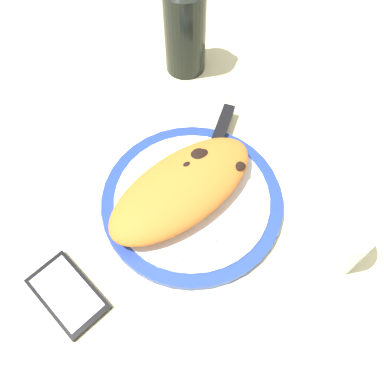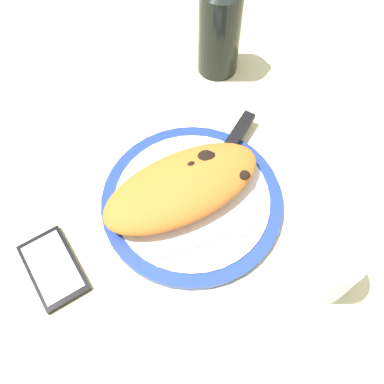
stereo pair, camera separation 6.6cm
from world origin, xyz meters
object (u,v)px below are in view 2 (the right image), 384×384
object	(u,v)px
knife	(229,148)
calzone	(183,187)
smartphone	(53,268)
wine_bottle	(220,26)
fork	(217,237)
water_glass	(330,272)
plate	(192,201)

from	to	relation	value
knife	calzone	bearing A→B (deg)	-152.65
smartphone	wine_bottle	xyz separation A→B (cm)	(39.03, 29.19, 9.35)
fork	smartphone	bearing A→B (deg)	168.54
smartphone	water_glass	bearing A→B (deg)	-24.20
fork	water_glass	distance (cm)	16.76
plate	wine_bottle	bearing A→B (deg)	59.14
plate	knife	bearing A→B (deg)	35.11
plate	water_glass	world-z (taller)	water_glass
fork	wine_bottle	xyz separation A→B (cm)	(14.73, 34.12, 8.07)
fork	wine_bottle	bearing A→B (deg)	66.65
water_glass	wine_bottle	xyz separation A→B (cm)	(2.66, 45.54, 5.88)
fork	water_glass	size ratio (longest dim) A/B	1.63
calzone	knife	bearing A→B (deg)	27.35
plate	water_glass	distance (cm)	23.45
fork	smartphone	xyz separation A→B (cm)	(-24.30, 4.93, -1.28)
calzone	knife	xyz separation A→B (cm)	(10.38, 5.37, -2.02)
calzone	fork	size ratio (longest dim) A/B	1.79
wine_bottle	smartphone	bearing A→B (deg)	-143.21
fork	smartphone	distance (cm)	24.83
calzone	fork	world-z (taller)	calzone
plate	wine_bottle	distance (cm)	32.04
knife	smartphone	world-z (taller)	knife
wine_bottle	fork	bearing A→B (deg)	-113.35
calzone	water_glass	xyz separation A→B (cm)	(14.20, -20.33, -0.13)
knife	smartphone	xyz separation A→B (cm)	(-32.56, -9.35, -1.58)
wine_bottle	calzone	bearing A→B (deg)	-123.76
knife	water_glass	distance (cm)	26.05
plate	knife	size ratio (longest dim) A/B	1.49
smartphone	plate	bearing A→B (deg)	6.92
smartphone	wine_bottle	size ratio (longest dim) A/B	0.52
water_glass	knife	bearing A→B (deg)	98.44
plate	water_glass	size ratio (longest dim) A/B	3.09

